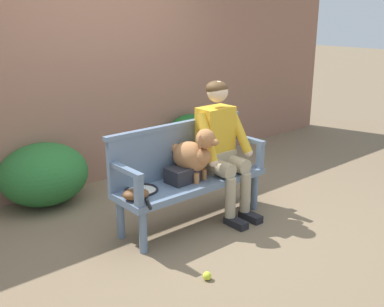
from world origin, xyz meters
TOP-DOWN VIEW (x-y plane):
  - ground_plane at (0.00, 0.00)m, footprint 40.00×40.00m
  - brick_garden_fence at (0.00, 1.70)m, footprint 8.00×0.30m
  - hedge_bush_mid_left at (-0.86, 1.34)m, footprint 0.91×0.85m
  - hedge_bush_mid_right at (1.13, 1.37)m, footprint 0.75×0.51m
  - garden_bench at (0.00, 0.00)m, footprint 1.51×0.47m
  - bench_backrest at (0.00, 0.20)m, footprint 1.55×0.06m
  - bench_armrest_left_end at (-0.72, -0.08)m, footprint 0.06×0.47m
  - bench_armrest_right_end at (0.72, -0.08)m, footprint 0.06×0.47m
  - person_seated at (0.35, -0.01)m, footprint 0.56×0.63m
  - dog_on_bench at (0.01, -0.03)m, footprint 0.33×0.49m
  - tennis_racket at (-0.53, 0.04)m, footprint 0.39×0.57m
  - baseball_glove at (-0.66, -0.06)m, footprint 0.27×0.24m
  - sports_bag at (-0.11, 0.01)m, footprint 0.29×0.21m
  - tennis_ball at (-0.55, -0.82)m, footprint 0.07×0.07m

SIDE VIEW (x-z plane):
  - ground_plane at x=0.00m, z-range 0.00..0.00m
  - tennis_ball at x=-0.55m, z-range 0.00..0.07m
  - hedge_bush_mid_left at x=-0.86m, z-range 0.00..0.64m
  - hedge_bush_mid_right at x=1.13m, z-range 0.00..0.65m
  - garden_bench at x=0.00m, z-range 0.16..0.59m
  - tennis_racket at x=-0.53m, z-range 0.43..0.46m
  - baseball_glove at x=-0.66m, z-range 0.44..0.53m
  - sports_bag at x=-0.11m, z-range 0.44..0.58m
  - bench_armrest_left_end at x=-0.72m, z-range 0.49..0.77m
  - bench_armrest_right_end at x=0.72m, z-range 0.49..0.77m
  - dog_on_bench at x=0.01m, z-range 0.44..0.93m
  - bench_backrest at x=0.00m, z-range 0.44..0.94m
  - person_seated at x=0.35m, z-range 0.06..1.36m
  - brick_garden_fence at x=0.00m, z-range 0.00..2.13m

